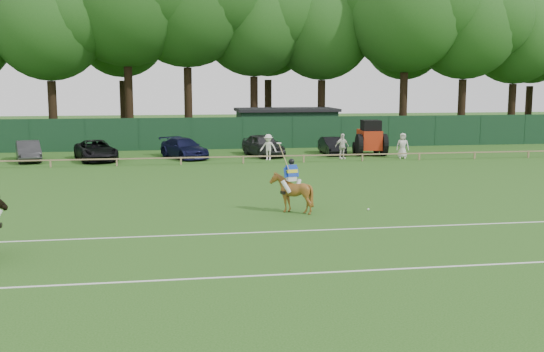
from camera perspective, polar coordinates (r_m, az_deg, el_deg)
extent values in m
plane|color=#1E4C14|center=(23.54, -0.05, -4.47)|extent=(160.00, 160.00, 0.00)
imported|color=brown|center=(25.72, 1.74, -1.50)|extent=(1.67, 1.79, 1.64)
imported|color=#323335|center=(45.27, -20.99, 2.10)|extent=(2.47, 4.37, 1.36)
imported|color=black|center=(44.25, -15.51, 2.22)|extent=(3.59, 5.37, 1.37)
imported|color=#121438|center=(44.44, -7.90, 2.48)|extent=(3.75, 5.12, 1.38)
imported|color=#303033|center=(45.31, -0.80, 2.79)|extent=(2.97, 4.91, 1.56)
imported|color=black|center=(46.59, 5.39, 2.71)|extent=(1.33, 3.76, 1.24)
imported|color=silver|center=(42.96, -0.34, 2.60)|extent=(1.29, 1.01, 1.75)
imported|color=silver|center=(43.75, 6.30, 2.66)|extent=(1.10, 0.67, 1.75)
imported|color=silver|center=(44.85, 11.63, 2.68)|extent=(0.96, 0.74, 1.75)
cube|color=silver|center=(25.62, 1.75, -0.24)|extent=(0.42, 0.35, 0.18)
cube|color=#1A3ABB|center=(25.58, 1.75, 0.47)|extent=(0.47, 0.40, 0.51)
cube|color=yellow|center=(25.58, 1.75, 0.43)|extent=(0.49, 0.39, 0.18)
sphere|color=black|center=(25.53, 1.76, 1.30)|extent=(0.25, 0.25, 0.25)
cylinder|color=silver|center=(25.74, 2.32, -0.87)|extent=(0.40, 0.42, 0.59)
cylinder|color=silver|center=(25.51, 1.27, -0.95)|extent=(0.45, 0.30, 0.59)
cylinder|color=tan|center=(25.42, 1.10, 1.68)|extent=(0.41, 0.50, 1.17)
sphere|color=silver|center=(26.56, 8.62, -2.97)|extent=(0.09, 0.09, 0.09)
cube|color=silver|center=(17.84, 3.00, -8.71)|extent=(60.00, 0.10, 0.01)
cube|color=silver|center=(22.58, 0.34, -5.01)|extent=(60.00, 0.10, 0.01)
cube|color=#997F5B|center=(41.10, -3.98, 1.72)|extent=(62.00, 0.08, 0.08)
cube|color=#14351E|center=(49.95, -4.91, 3.83)|extent=(92.00, 0.04, 2.50)
cube|color=#14331E|center=(53.67, 1.27, 4.34)|extent=(8.00, 4.00, 2.80)
cube|color=black|center=(53.58, 1.28, 5.96)|extent=(8.40, 4.40, 0.24)
cube|color=#B82A11|center=(46.57, 8.72, 3.25)|extent=(1.58, 2.64, 1.37)
cube|color=black|center=(46.08, 8.86, 4.38)|extent=(1.38, 1.47, 0.95)
cylinder|color=black|center=(45.68, 7.82, 2.77)|extent=(0.45, 1.60, 1.58)
cylinder|color=black|center=(46.09, 10.00, 2.77)|extent=(0.45, 1.60, 1.58)
cylinder|color=black|center=(47.49, 7.48, 2.55)|extent=(0.39, 0.87, 0.84)
cylinder|color=black|center=(47.83, 9.34, 2.55)|extent=(0.39, 0.87, 0.84)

